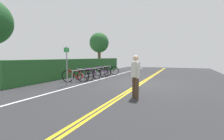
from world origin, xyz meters
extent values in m
cube|color=#2B2B2D|center=(0.00, 0.00, -0.03)|extent=(32.14, 11.23, 0.05)
cube|color=gold|center=(0.00, -0.08, 0.00)|extent=(28.93, 0.10, 0.00)
cube|color=gold|center=(0.00, 0.08, 0.00)|extent=(28.93, 0.10, 0.00)
cube|color=white|center=(0.00, 2.99, 0.00)|extent=(28.93, 0.12, 0.00)
cylinder|color=#9EA0A5|center=(-1.45, 3.74, 0.36)|extent=(0.05, 0.05, 0.72)
cylinder|color=#9EA0A5|center=(-0.02, 3.74, 0.36)|extent=(0.05, 0.05, 0.72)
cylinder|color=#9EA0A5|center=(1.40, 3.74, 0.36)|extent=(0.05, 0.05, 0.72)
cylinder|color=#9EA0A5|center=(2.82, 3.74, 0.36)|extent=(0.05, 0.05, 0.72)
cylinder|color=#9EA0A5|center=(4.24, 3.74, 0.36)|extent=(0.05, 0.05, 0.72)
cylinder|color=#9EA0A5|center=(1.40, 3.74, 0.72)|extent=(5.69, 0.04, 0.04)
torus|color=black|center=(-1.11, 4.31, 0.36)|extent=(0.29, 0.76, 0.77)
torus|color=black|center=(-0.82, 3.39, 0.36)|extent=(0.29, 0.76, 0.77)
cylinder|color=red|center=(-1.00, 3.97, 0.45)|extent=(0.20, 0.54, 0.53)
cylinder|color=red|center=(-0.98, 3.91, 0.68)|extent=(0.24, 0.64, 0.07)
cylinder|color=red|center=(-0.90, 3.65, 0.43)|extent=(0.08, 0.16, 0.48)
cylinder|color=red|center=(-0.87, 3.55, 0.28)|extent=(0.14, 0.35, 0.19)
cylinder|color=red|center=(-0.85, 3.49, 0.51)|extent=(0.11, 0.24, 0.33)
cylinder|color=red|center=(-1.10, 4.27, 0.53)|extent=(0.07, 0.14, 0.35)
cube|color=black|center=(-0.88, 3.59, 0.69)|extent=(0.14, 0.21, 0.05)
cylinder|color=red|center=(-1.08, 4.22, 0.75)|extent=(0.45, 0.17, 0.03)
torus|color=black|center=(0.00, 4.29, 0.35)|extent=(0.18, 0.76, 0.76)
torus|color=black|center=(-0.16, 3.34, 0.35)|extent=(0.18, 0.76, 0.76)
cylinder|color=silver|center=(-0.06, 3.93, 0.44)|extent=(0.13, 0.55, 0.52)
cylinder|color=silver|center=(-0.07, 3.87, 0.67)|extent=(0.14, 0.65, 0.07)
cylinder|color=silver|center=(-0.12, 3.61, 0.42)|extent=(0.06, 0.16, 0.47)
cylinder|color=silver|center=(-0.14, 3.51, 0.27)|extent=(0.09, 0.35, 0.19)
cylinder|color=silver|center=(-0.15, 3.45, 0.50)|extent=(0.08, 0.24, 0.32)
cylinder|color=silver|center=(-0.01, 4.24, 0.52)|extent=(0.06, 0.13, 0.34)
cube|color=black|center=(-0.13, 3.55, 0.68)|extent=(0.11, 0.21, 0.05)
cylinder|color=silver|center=(-0.02, 4.19, 0.73)|extent=(0.46, 0.10, 0.03)
torus|color=black|center=(1.00, 4.31, 0.34)|extent=(0.21, 0.73, 0.73)
torus|color=black|center=(0.78, 3.32, 0.34)|extent=(0.21, 0.73, 0.73)
cylinder|color=purple|center=(0.91, 3.94, 0.42)|extent=(0.16, 0.58, 0.50)
cylinder|color=purple|center=(0.90, 3.87, 0.64)|extent=(0.19, 0.68, 0.07)
cylinder|color=purple|center=(0.84, 3.60, 0.41)|extent=(0.07, 0.17, 0.45)
cylinder|color=purple|center=(0.82, 3.49, 0.26)|extent=(0.12, 0.37, 0.19)
cylinder|color=purple|center=(0.80, 3.43, 0.48)|extent=(0.09, 0.25, 0.31)
cylinder|color=purple|center=(0.99, 4.26, 0.50)|extent=(0.06, 0.14, 0.33)
cube|color=black|center=(0.83, 3.54, 0.66)|extent=(0.12, 0.21, 0.05)
cylinder|color=purple|center=(0.98, 4.21, 0.71)|extent=(0.46, 0.13, 0.03)
torus|color=black|center=(1.74, 4.27, 0.32)|extent=(0.17, 0.69, 0.69)
torus|color=black|center=(1.92, 3.26, 0.32)|extent=(0.17, 0.69, 0.69)
cylinder|color=silver|center=(1.81, 3.89, 0.40)|extent=(0.14, 0.59, 0.47)
cylinder|color=silver|center=(1.82, 3.83, 0.61)|extent=(0.16, 0.70, 0.07)
cylinder|color=silver|center=(1.87, 3.55, 0.38)|extent=(0.06, 0.17, 0.43)
cylinder|color=silver|center=(1.89, 3.44, 0.25)|extent=(0.10, 0.38, 0.18)
cylinder|color=silver|center=(1.90, 3.37, 0.45)|extent=(0.08, 0.26, 0.29)
cylinder|color=silver|center=(1.75, 4.22, 0.47)|extent=(0.06, 0.14, 0.31)
cube|color=black|center=(1.88, 3.48, 0.62)|extent=(0.11, 0.21, 0.05)
cylinder|color=silver|center=(1.76, 4.17, 0.67)|extent=(0.46, 0.11, 0.03)
torus|color=black|center=(2.86, 4.34, 0.35)|extent=(0.25, 0.75, 0.76)
torus|color=black|center=(2.59, 3.30, 0.35)|extent=(0.25, 0.75, 0.76)
cylinder|color=purple|center=(2.76, 3.95, 0.44)|extent=(0.19, 0.61, 0.52)
cylinder|color=purple|center=(2.74, 3.88, 0.67)|extent=(0.22, 0.72, 0.07)
cylinder|color=purple|center=(2.67, 3.60, 0.42)|extent=(0.08, 0.18, 0.47)
cylinder|color=purple|center=(2.64, 3.48, 0.27)|extent=(0.13, 0.39, 0.19)
cylinder|color=purple|center=(2.62, 3.42, 0.50)|extent=(0.10, 0.27, 0.32)
cylinder|color=purple|center=(2.85, 4.29, 0.52)|extent=(0.07, 0.15, 0.35)
cube|color=black|center=(2.65, 3.53, 0.68)|extent=(0.13, 0.21, 0.05)
cylinder|color=purple|center=(2.83, 4.24, 0.74)|extent=(0.45, 0.14, 0.03)
torus|color=black|center=(3.71, 4.16, 0.35)|extent=(0.18, 0.76, 0.76)
torus|color=black|center=(3.88, 3.20, 0.35)|extent=(0.18, 0.76, 0.76)
cylinder|color=black|center=(3.77, 3.80, 0.44)|extent=(0.13, 0.56, 0.52)
cylinder|color=black|center=(3.78, 3.74, 0.67)|extent=(0.15, 0.66, 0.07)
cylinder|color=black|center=(3.83, 3.48, 0.42)|extent=(0.06, 0.16, 0.47)
cylinder|color=black|center=(3.85, 3.37, 0.27)|extent=(0.09, 0.36, 0.19)
cylinder|color=black|center=(3.86, 3.31, 0.50)|extent=(0.08, 0.24, 0.32)
cylinder|color=black|center=(3.72, 4.11, 0.52)|extent=(0.06, 0.14, 0.34)
cube|color=black|center=(3.84, 3.41, 0.68)|extent=(0.11, 0.21, 0.05)
cylinder|color=black|center=(3.73, 4.06, 0.74)|extent=(0.46, 0.10, 0.03)
cylinder|color=#4C3826|center=(-3.66, -0.69, 0.40)|extent=(0.14, 0.14, 0.79)
cylinder|color=#4C3826|center=(-3.45, -0.52, 0.40)|extent=(0.14, 0.14, 0.79)
cylinder|color=silver|center=(-3.56, -0.61, 1.07)|extent=(0.32, 0.32, 0.56)
sphere|color=beige|center=(-3.56, -0.61, 1.49)|extent=(0.21, 0.21, 0.21)
cylinder|color=silver|center=(-3.71, -0.73, 1.04)|extent=(0.09, 0.09, 0.55)
cylinder|color=silver|center=(-3.40, -0.48, 1.04)|extent=(0.09, 0.09, 0.55)
cylinder|color=gray|center=(-2.25, 3.50, 1.04)|extent=(0.06, 0.06, 2.09)
cube|color=#198C33|center=(-2.25, 3.50, 1.91)|extent=(0.36, 0.06, 0.24)
cube|color=#235626|center=(2.90, 5.92, 0.69)|extent=(14.69, 1.01, 1.37)
cylinder|color=brown|center=(8.15, 6.83, 1.08)|extent=(0.35, 0.35, 2.16)
ellipsoid|color=#235626|center=(8.15, 6.83, 3.20)|extent=(2.22, 2.22, 2.31)
camera|label=1|loc=(-9.65, -2.19, 1.54)|focal=27.16mm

